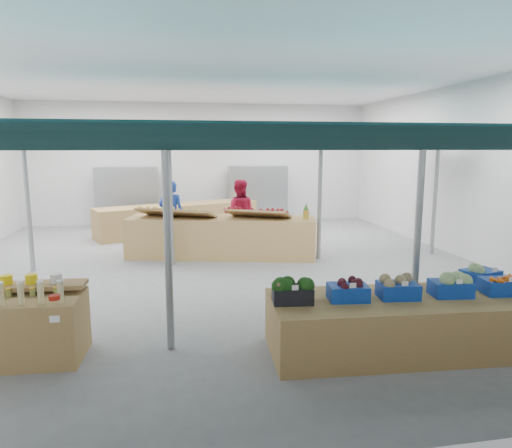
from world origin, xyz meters
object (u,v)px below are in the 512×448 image
object	(u,v)px
bottle_shelf	(8,326)
veg_counter	(411,323)
vendor_right	(239,213)
fruit_counter	(221,237)
vendor_left	(171,215)

from	to	relation	value
bottle_shelf	veg_counter	distance (m)	5.20
bottle_shelf	vendor_right	bearing A→B (deg)	61.44
fruit_counter	vendor_right	distance (m)	1.32
vendor_left	bottle_shelf	bearing A→B (deg)	85.36
vendor_left	fruit_counter	bearing A→B (deg)	150.91
bottle_shelf	vendor_right	distance (m)	7.26
veg_counter	bottle_shelf	bearing A→B (deg)	176.26
fruit_counter	vendor_right	size ratio (longest dim) A/B	2.50
vendor_left	vendor_right	bearing A→B (deg)	-166.58
veg_counter	fruit_counter	xyz separation A→B (m)	(-1.95, 5.69, 0.12)
bottle_shelf	fruit_counter	bearing A→B (deg)	60.79
vendor_right	fruit_counter	bearing A→B (deg)	74.81
bottle_shelf	veg_counter	xyz separation A→B (m)	(5.16, -0.63, -0.08)
fruit_counter	vendor_right	bearing A→B (deg)	74.81
vendor_right	veg_counter	bearing A→B (deg)	114.67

